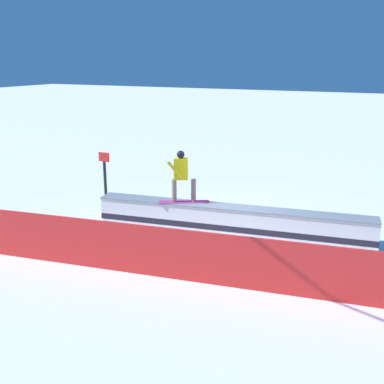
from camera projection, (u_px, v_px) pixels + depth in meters
The scene contains 5 objects.
ground_plane at pixel (230, 232), 13.38m from camera, with size 120.00×120.00×0.00m, color white.
grind_box at pixel (231, 220), 13.28m from camera, with size 7.90×1.76×0.76m.
snowboarder at pixel (182, 174), 13.34m from camera, with size 1.43×0.93×1.51m.
safety_fence at pixel (177, 254), 10.35m from camera, with size 13.79×0.06×1.19m, color red.
trail_marker at pixel (105, 177), 15.61m from camera, with size 0.40×0.10×1.79m.
Camera 1 is at (-4.45, 11.78, 4.78)m, focal length 43.76 mm.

